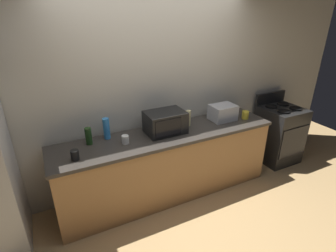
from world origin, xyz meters
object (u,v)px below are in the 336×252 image
object	(u,v)px
toaster_oven	(223,112)
mug_yellow	(245,115)
microwave	(165,122)
stove_range	(278,134)
bottle_hand_soap	(188,118)
bottle_spray_cleaner	(107,129)
mug_white	(125,139)
bottle_wine	(89,136)
mug_black	(75,155)

from	to	relation	value
toaster_oven	mug_yellow	world-z (taller)	toaster_oven
microwave	stove_range	bearing A→B (deg)	-1.37
bottle_hand_soap	bottle_spray_cleaner	world-z (taller)	bottle_spray_cleaner
bottle_hand_soap	mug_white	bearing A→B (deg)	-172.90
toaster_oven	mug_yellow	bearing A→B (deg)	-20.86
bottle_hand_soap	bottle_wine	size ratio (longest dim) A/B	1.04
microwave	toaster_oven	distance (m)	0.89
bottle_hand_soap	mug_yellow	world-z (taller)	bottle_hand_soap
toaster_oven	bottle_spray_cleaner	world-z (taller)	bottle_spray_cleaner
bottle_spray_cleaner	mug_yellow	world-z (taller)	bottle_spray_cleaner
bottle_wine	mug_white	xyz separation A→B (m)	(0.37, -0.17, -0.05)
mug_yellow	mug_black	bearing A→B (deg)	-178.18
bottle_hand_soap	mug_black	xyz separation A→B (m)	(-1.47, -0.23, -0.05)
bottle_hand_soap	mug_yellow	size ratio (longest dim) A/B	1.90
stove_range	microwave	xyz separation A→B (m)	(-2.02, 0.05, 0.57)
microwave	bottle_wine	size ratio (longest dim) A/B	2.40
bottle_wine	microwave	bearing A→B (deg)	-6.55
microwave	toaster_oven	size ratio (longest dim) A/B	1.41
stove_range	mug_black	xyz separation A→B (m)	(-3.12, -0.13, 0.49)
stove_range	bottle_spray_cleaner	xyz separation A→B (m)	(-2.71, 0.20, 0.57)
bottle_wine	stove_range	bearing A→B (deg)	-2.98
bottle_spray_cleaner	mug_black	xyz separation A→B (m)	(-0.42, -0.33, -0.07)
bottle_hand_soap	bottle_spray_cleaner	xyz separation A→B (m)	(-1.05, 0.11, 0.02)
toaster_oven	mug_black	distance (m)	2.01
toaster_oven	mug_white	world-z (taller)	toaster_oven
bottle_spray_cleaner	mug_white	xyz separation A→B (m)	(0.15, -0.22, -0.08)
toaster_oven	bottle_wine	xyz separation A→B (m)	(-1.80, 0.09, -0.01)
bottle_hand_soap	mug_white	xyz separation A→B (m)	(-0.90, -0.11, -0.06)
bottle_hand_soap	bottle_wine	world-z (taller)	bottle_hand_soap
bottle_spray_cleaner	mug_black	world-z (taller)	bottle_spray_cleaner
stove_range	toaster_oven	size ratio (longest dim) A/B	3.18
microwave	bottle_hand_soap	bearing A→B (deg)	7.74
toaster_oven	mug_black	bearing A→B (deg)	-174.56
bottle_wine	mug_yellow	bearing A→B (deg)	-5.67
microwave	mug_yellow	size ratio (longest dim) A/B	4.37
microwave	mug_black	bearing A→B (deg)	-170.87
toaster_oven	mug_black	size ratio (longest dim) A/B	3.11
mug_black	mug_white	size ratio (longest dim) A/B	1.13
microwave	bottle_spray_cleaner	distance (m)	0.71
bottle_hand_soap	stove_range	bearing A→B (deg)	-3.37
mug_white	toaster_oven	bearing A→B (deg)	3.01
stove_range	mug_yellow	world-z (taller)	stove_range
toaster_oven	microwave	bearing A→B (deg)	-179.21
toaster_oven	stove_range	bearing A→B (deg)	-3.06
toaster_oven	mug_white	distance (m)	1.43
bottle_wine	mug_yellow	world-z (taller)	bottle_wine
bottle_wine	bottle_spray_cleaner	xyz separation A→B (m)	(0.22, 0.05, 0.03)
bottle_wine	mug_black	bearing A→B (deg)	-124.99
microwave	mug_yellow	bearing A→B (deg)	-5.01
stove_range	bottle_spray_cleaner	bearing A→B (deg)	175.68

